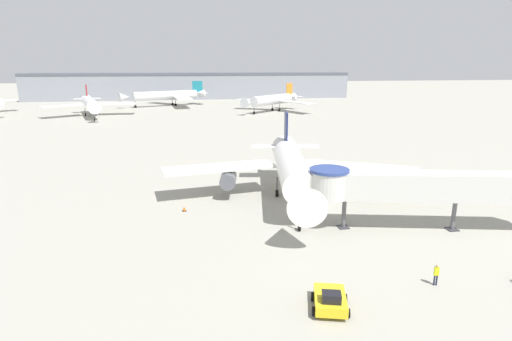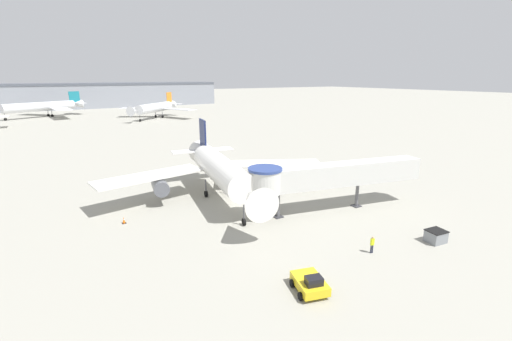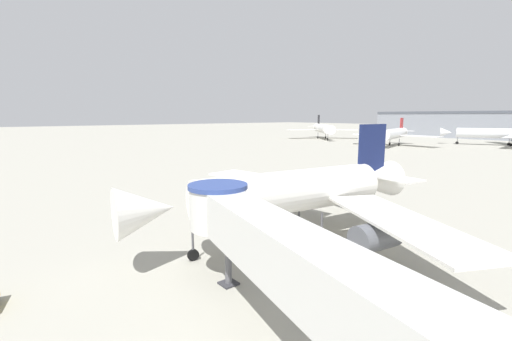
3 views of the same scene
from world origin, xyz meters
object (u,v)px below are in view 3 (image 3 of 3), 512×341
Objects in this scene: background_jet_teal_tail at (503,133)px; jet_bridge at (280,251)px; main_airplane at (297,192)px; background_jet_red_tail at (394,134)px; background_jet_black_tail at (323,128)px; traffic_cone_port_wing at (204,207)px; traffic_cone_starboard_wing at (433,301)px.

jet_bridge is at bearing -12.43° from background_jet_teal_tail.
main_airplane is 0.91× the size of background_jet_teal_tail.
background_jet_red_tail reaches higher than jet_bridge.
jet_bridge is 0.80× the size of background_jet_black_tail.
main_airplane is 14.19m from traffic_cone_port_wing.
background_jet_teal_tail reaches higher than background_jet_red_tail.
background_jet_black_tail is at bearing 138.43° from main_airplane.
background_jet_black_tail reaches higher than background_jet_teal_tail.
jet_bridge is 0.64× the size of background_jet_teal_tail.
background_jet_black_tail reaches higher than main_airplane.
traffic_cone_starboard_wing is 136.64m from background_jet_teal_tail.
traffic_cone_port_wing is at bearing -106.77° from background_jet_black_tail.
background_jet_teal_tail is at bearing 114.75° from jet_bridge.
background_jet_red_tail reaches higher than traffic_cone_port_wing.
jet_bridge is 31.61× the size of traffic_cone_starboard_wing.
background_jet_red_tail is at bearing -65.37° from background_jet_black_tail.
traffic_cone_port_wing reaches higher than traffic_cone_starboard_wing.
main_airplane is at bearing -101.75° from background_jet_black_tail.
traffic_cone_port_wing is 0.02× the size of background_jet_teal_tail.
traffic_cone_port_wing is 0.03× the size of background_jet_black_tail.
traffic_cone_starboard_wing is 26.59m from traffic_cone_port_wing.
jet_bridge is at bearing -101.55° from background_jet_black_tail.
traffic_cone_port_wing is (-13.53, -1.61, -3.96)m from main_airplane.
background_jet_teal_tail is at bearing 92.70° from traffic_cone_port_wing.
background_jet_teal_tail is (-29.48, 141.82, -0.28)m from jet_bridge.
background_jet_black_tail reaches higher than traffic_cone_port_wing.
jet_bridge is 121.08m from background_jet_red_tail.
main_airplane is 106.75m from background_jet_red_tail.
main_airplane is 132.07m from background_jet_teal_tail.
jet_bridge is at bearing -79.33° from background_jet_red_tail.
background_jet_black_tail reaches higher than jet_bridge.
background_jet_teal_tail is (-32.82, 132.57, 4.17)m from traffic_cone_starboard_wing.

